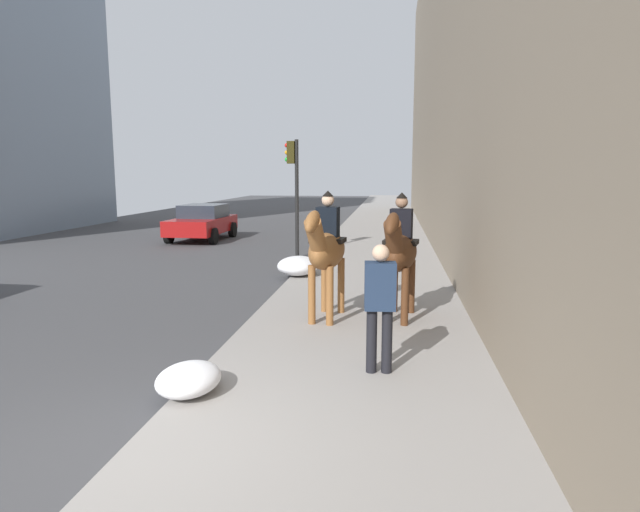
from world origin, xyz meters
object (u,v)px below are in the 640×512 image
Objects in this scene: car_near_lane at (202,222)px; mounted_horse_near at (326,249)px; traffic_light_near_curb at (294,179)px; pedestrian_greeting at (380,300)px; mounted_horse_far at (400,250)px.

mounted_horse_near is at bearing 29.24° from car_near_lane.
mounted_horse_near is at bearing -165.88° from traffic_light_near_curb.
traffic_light_near_curb is at bearing 11.87° from pedestrian_greeting.
car_near_lane is at bearing -144.28° from mounted_horse_near.
mounted_horse_near is 13.61m from car_near_lane.
pedestrian_greeting is 0.43× the size of car_near_lane.
traffic_light_near_curb reaches higher than pedestrian_greeting.
mounted_horse_near reaches higher than pedestrian_greeting.
mounted_horse_near reaches higher than car_near_lane.
car_near_lane is 6.37m from traffic_light_near_curb.
car_near_lane is at bearing 23.24° from pedestrian_greeting.
mounted_horse_far is (0.16, -1.29, -0.03)m from mounted_horse_near.
mounted_horse_far is 8.41m from traffic_light_near_curb.
traffic_light_near_curb is at bearing -158.71° from mounted_horse_near.
mounted_horse_near is 1.35× the size of pedestrian_greeting.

